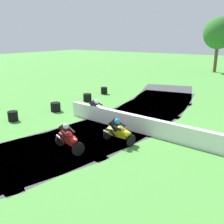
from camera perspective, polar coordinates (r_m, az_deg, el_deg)
name	(u,v)px	position (r m, az deg, el deg)	size (l,w,h in m)	color
ground_plane	(116,126)	(14.65, 0.93, -3.12)	(120.00, 120.00, 0.00)	#4C933D
track_asphalt	(104,123)	(15.18, -1.71, -2.40)	(8.69, 28.49, 0.01)	#3D3D42
safety_barrier	(207,141)	(12.26, 20.25, -5.98)	(0.30, 16.94, 0.90)	white
motorcycle_lead_red	(68,138)	(11.49, -9.63, -5.59)	(1.70, 1.04, 1.43)	black
motorcycle_chase_yellow	(119,131)	(12.11, 1.49, -4.29)	(1.69, 0.91, 1.42)	black
motorcycle_trailing_white	(97,110)	(15.61, -3.30, 0.53)	(1.68, 0.85, 1.42)	black
tire_stack_mid_a	(13,116)	(16.54, -21.08, -0.85)	(0.59, 0.59, 0.60)	black
tire_stack_mid_b	(56,107)	(17.83, -12.38, 1.10)	(0.66, 0.66, 0.60)	black
tire_stack_far	(87,98)	(20.17, -5.47, 3.20)	(0.64, 0.64, 0.60)	black
tire_stack_extra_a	(104,91)	(22.67, -1.76, 4.75)	(0.56, 0.56, 0.60)	black
tree_far_right	(219,33)	(39.02, 22.53, 15.80)	(4.05, 4.05, 7.39)	brown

